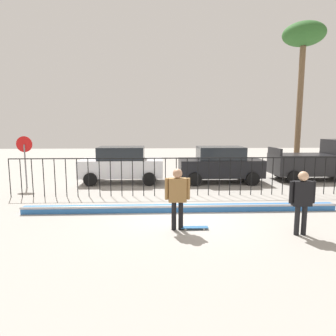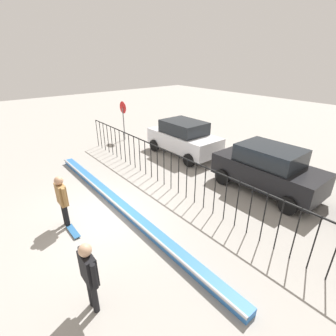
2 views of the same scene
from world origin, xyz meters
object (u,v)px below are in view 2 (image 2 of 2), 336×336
skateboarder (62,197)px  parked_car_black (268,169)px  camera_operator (89,272)px  parked_car_white (184,138)px  stop_sign (123,115)px  skateboard (73,231)px

skateboarder → parked_car_black: size_ratio=0.42×
camera_operator → parked_car_white: 9.83m
skateboarder → stop_sign: stop_sign is taller
skateboard → parked_car_black: (2.31, 7.23, 0.91)m
parked_car_white → parked_car_black: 5.21m
skateboarder → camera_operator: (3.37, -0.56, -0.01)m
skateboarder → stop_sign: 9.30m
parked_car_black → skateboarder: bearing=-112.1°
camera_operator → parked_car_black: parked_car_black is taller
camera_operator → parked_car_black: 7.81m
skateboarder → parked_car_white: size_ratio=0.42×
skateboarder → skateboard: (0.50, 0.01, -1.02)m
camera_operator → parked_car_black: (-0.56, 7.79, -0.10)m
parked_car_white → parked_car_black: size_ratio=1.00×
skateboard → parked_car_white: size_ratio=0.19×
parked_car_white → skateboard: bearing=-69.7°
parked_car_black → camera_operator: bearing=-86.7°
skateboard → parked_car_white: parked_car_white is taller
camera_operator → parked_car_black: bearing=-62.1°
camera_operator → parked_car_white: (-5.77, 7.96, -0.10)m
skateboard → camera_operator: camera_operator is taller
skateboard → stop_sign: 9.78m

